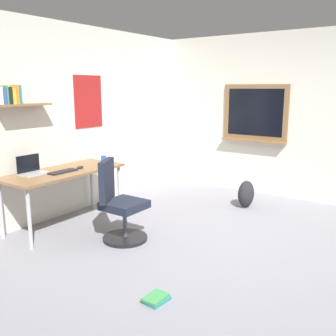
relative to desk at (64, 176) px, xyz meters
The scene contains 11 objects.
ground_plane 2.20m from the desk, 75.84° to the right, with size 5.20×5.20×0.00m, color gray.
wall_back 0.92m from the desk, 38.97° to the left, with size 5.00×0.30×2.60m.
wall_right 3.64m from the desk, 34.20° to the right, with size 0.22×5.00×2.60m.
desk is the anchor object (origin of this frame).
office_chair 0.92m from the desk, 87.04° to the right, with size 0.55×0.56×0.95m.
laptop 0.40m from the desk, 156.10° to the left, with size 0.31×0.21×0.23m.
keyboard 0.14m from the desk, 133.28° to the right, with size 0.37×0.13×0.02m, color black.
computer_mouse 0.23m from the desk, 22.34° to the right, with size 0.10×0.06×0.03m, color #262628.
coffee_mug 0.69m from the desk, ahead, with size 0.08×0.08×0.09m, color #334CA5.
backpack 2.63m from the desk, 37.63° to the right, with size 0.32×0.22×0.40m, color #232328.
book_stack_on_floor 2.27m from the desk, 110.68° to the right, with size 0.22×0.17×0.05m.
Camera 1 is at (-3.58, -1.74, 1.76)m, focal length 40.73 mm.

